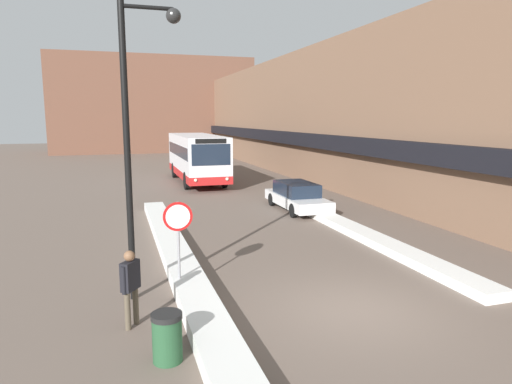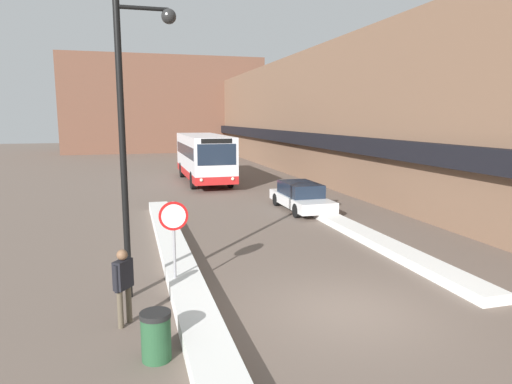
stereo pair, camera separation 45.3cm
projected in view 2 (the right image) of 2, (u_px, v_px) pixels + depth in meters
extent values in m
plane|color=#66564C|center=(350.00, 312.00, 10.80)|extent=(160.00, 160.00, 0.00)
cube|color=brown|center=(325.00, 116.00, 35.52)|extent=(5.00, 60.00, 9.33)
cube|color=black|center=(292.00, 137.00, 35.05)|extent=(0.50, 60.00, 0.90)
cube|color=brown|center=(164.00, 105.00, 61.75)|extent=(26.00, 8.00, 12.44)
cube|color=silver|center=(176.00, 256.00, 14.47)|extent=(0.90, 17.66, 0.38)
cube|color=silver|center=(376.00, 240.00, 16.55)|extent=(0.90, 11.55, 0.29)
cube|color=silver|center=(204.00, 155.00, 32.27)|extent=(2.69, 10.01, 2.86)
cube|color=red|center=(204.00, 172.00, 32.46)|extent=(2.71, 10.03, 0.50)
cube|color=#192333|center=(204.00, 150.00, 32.21)|extent=(2.72, 9.21, 0.79)
cube|color=#192333|center=(217.00, 155.00, 27.44)|extent=(2.37, 0.03, 1.29)
cube|color=black|center=(217.00, 141.00, 27.30)|extent=(1.89, 0.03, 0.28)
sphere|color=#F2EAC6|center=(201.00, 180.00, 27.41)|extent=(0.20, 0.20, 0.20)
sphere|color=#F2EAC6|center=(233.00, 179.00, 27.93)|extent=(0.20, 0.20, 0.20)
cylinder|color=black|center=(193.00, 180.00, 29.21)|extent=(0.28, 1.14, 1.14)
cylinder|color=black|center=(230.00, 179.00, 29.86)|extent=(0.28, 1.14, 1.14)
cylinder|color=black|center=(182.00, 170.00, 35.11)|extent=(0.28, 1.14, 1.14)
cylinder|color=black|center=(213.00, 169.00, 35.76)|extent=(0.28, 1.14, 1.14)
cube|color=silver|center=(301.00, 200.00, 22.50)|extent=(1.76, 4.84, 0.50)
cube|color=#192333|center=(300.00, 189.00, 22.53)|extent=(1.55, 2.66, 0.62)
cylinder|color=black|center=(329.00, 209.00, 21.32)|extent=(0.20, 0.65, 0.65)
cylinder|color=black|center=(297.00, 211.00, 20.90)|extent=(0.20, 0.65, 0.65)
cylinder|color=black|center=(305.00, 198.00, 24.17)|extent=(0.20, 0.65, 0.65)
cylinder|color=black|center=(276.00, 200.00, 23.75)|extent=(0.20, 0.65, 0.65)
cylinder|color=gray|center=(174.00, 247.00, 11.88)|extent=(0.07, 0.07, 2.42)
cylinder|color=red|center=(174.00, 216.00, 11.73)|extent=(0.76, 0.03, 0.76)
cylinder|color=white|center=(174.00, 216.00, 11.71)|extent=(0.62, 0.01, 0.62)
cylinder|color=black|center=(123.00, 156.00, 11.11)|extent=(0.16, 0.16, 7.24)
cylinder|color=black|center=(143.00, 8.00, 10.71)|extent=(1.20, 0.10, 0.10)
sphere|color=black|center=(169.00, 16.00, 10.89)|extent=(0.36, 0.36, 0.36)
cylinder|color=brown|center=(120.00, 309.00, 9.91)|extent=(0.13, 0.13, 0.85)
cylinder|color=brown|center=(129.00, 304.00, 10.19)|extent=(0.13, 0.13, 0.85)
cube|color=black|center=(123.00, 274.00, 9.93)|extent=(0.45, 0.50, 0.64)
sphere|color=brown|center=(122.00, 255.00, 9.85)|extent=(0.24, 0.24, 0.24)
cylinder|color=black|center=(116.00, 279.00, 9.72)|extent=(0.10, 0.10, 0.61)
cylinder|color=black|center=(130.00, 272.00, 10.14)|extent=(0.10, 0.10, 0.61)
cylinder|color=#234C2D|center=(156.00, 339.00, 8.60)|extent=(0.56, 0.56, 0.85)
cylinder|color=black|center=(155.00, 315.00, 8.53)|extent=(0.59, 0.59, 0.10)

